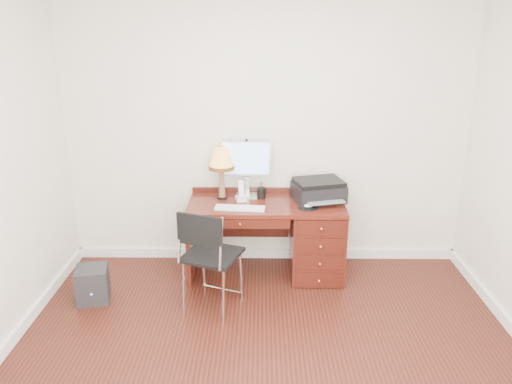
{
  "coord_description": "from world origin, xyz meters",
  "views": [
    {
      "loc": [
        -0.05,
        -3.11,
        2.4
      ],
      "look_at": [
        -0.1,
        1.2,
        0.93
      ],
      "focal_mm": 35.0,
      "sensor_mm": 36.0,
      "label": 1
    }
  ],
  "objects_px": {
    "chair": "(211,251)",
    "printer": "(318,190)",
    "phone": "(241,195)",
    "leg_lamp": "(221,162)",
    "equipment_box": "(93,284)",
    "desk": "(299,235)",
    "monitor": "(247,162)"
  },
  "relations": [
    {
      "from": "desk",
      "to": "printer",
      "type": "height_order",
      "value": "printer"
    },
    {
      "from": "chair",
      "to": "phone",
      "type": "bearing_deg",
      "value": 93.79
    },
    {
      "from": "printer",
      "to": "equipment_box",
      "type": "bearing_deg",
      "value": -177.87
    },
    {
      "from": "equipment_box",
      "to": "desk",
      "type": "bearing_deg",
      "value": 4.14
    },
    {
      "from": "phone",
      "to": "printer",
      "type": "bearing_deg",
      "value": -12.89
    },
    {
      "from": "monitor",
      "to": "phone",
      "type": "xyz_separation_m",
      "value": [
        -0.05,
        -0.18,
        -0.29
      ]
    },
    {
      "from": "leg_lamp",
      "to": "equipment_box",
      "type": "bearing_deg",
      "value": -149.43
    },
    {
      "from": "desk",
      "to": "phone",
      "type": "height_order",
      "value": "phone"
    },
    {
      "from": "printer",
      "to": "chair",
      "type": "bearing_deg",
      "value": -156.18
    },
    {
      "from": "chair",
      "to": "printer",
      "type": "bearing_deg",
      "value": 59.2
    },
    {
      "from": "leg_lamp",
      "to": "chair",
      "type": "xyz_separation_m",
      "value": [
        -0.04,
        -0.82,
        -0.55
      ]
    },
    {
      "from": "desk",
      "to": "equipment_box",
      "type": "height_order",
      "value": "desk"
    },
    {
      "from": "desk",
      "to": "equipment_box",
      "type": "distance_m",
      "value": 1.98
    },
    {
      "from": "printer",
      "to": "leg_lamp",
      "type": "relative_size",
      "value": 1.07
    },
    {
      "from": "leg_lamp",
      "to": "chair",
      "type": "relative_size",
      "value": 0.54
    },
    {
      "from": "phone",
      "to": "desk",
      "type": "bearing_deg",
      "value": -19.85
    },
    {
      "from": "phone",
      "to": "chair",
      "type": "distance_m",
      "value": 0.82
    },
    {
      "from": "chair",
      "to": "equipment_box",
      "type": "xyz_separation_m",
      "value": [
        -1.09,
        0.15,
        -0.41
      ]
    },
    {
      "from": "printer",
      "to": "monitor",
      "type": "bearing_deg",
      "value": 153.67
    },
    {
      "from": "leg_lamp",
      "to": "phone",
      "type": "relative_size",
      "value": 2.45
    },
    {
      "from": "chair",
      "to": "equipment_box",
      "type": "relative_size",
      "value": 2.95
    },
    {
      "from": "leg_lamp",
      "to": "chair",
      "type": "distance_m",
      "value": 0.99
    },
    {
      "from": "desk",
      "to": "monitor",
      "type": "height_order",
      "value": "monitor"
    },
    {
      "from": "desk",
      "to": "printer",
      "type": "relative_size",
      "value": 2.77
    },
    {
      "from": "printer",
      "to": "equipment_box",
      "type": "xyz_separation_m",
      "value": [
        -2.07,
        -0.63,
        -0.69
      ]
    },
    {
      "from": "monitor",
      "to": "phone",
      "type": "distance_m",
      "value": 0.34
    },
    {
      "from": "equipment_box",
      "to": "phone",
      "type": "bearing_deg",
      "value": 12.12
    },
    {
      "from": "leg_lamp",
      "to": "equipment_box",
      "type": "relative_size",
      "value": 1.58
    },
    {
      "from": "equipment_box",
      "to": "monitor",
      "type": "bearing_deg",
      "value": 17.23
    },
    {
      "from": "printer",
      "to": "chair",
      "type": "distance_m",
      "value": 1.28
    },
    {
      "from": "desk",
      "to": "chair",
      "type": "bearing_deg",
      "value": -138.46
    },
    {
      "from": "desk",
      "to": "leg_lamp",
      "type": "relative_size",
      "value": 2.97
    }
  ]
}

